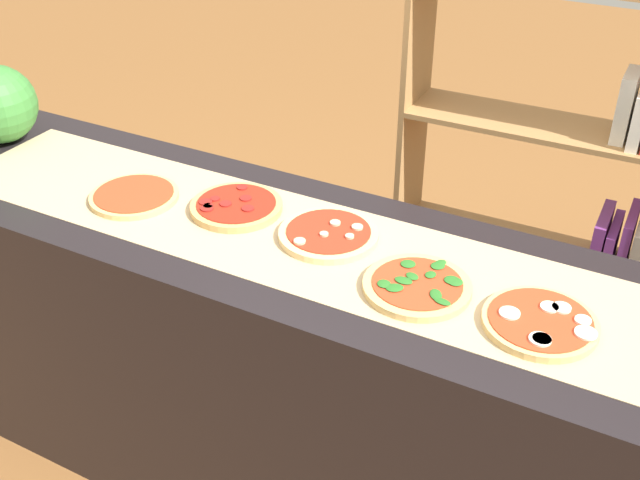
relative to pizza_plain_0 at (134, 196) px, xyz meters
name	(u,v)px	position (x,y,z in m)	size (l,w,h in m)	color
counter	(320,383)	(0.56, 0.03, -0.47)	(2.67, 0.61, 0.92)	black
parchment_paper	(320,246)	(0.56, 0.03, -0.01)	(2.21, 0.41, 0.00)	tan
pizza_plain_0	(134,196)	(0.00, 0.00, 0.00)	(0.24, 0.24, 0.02)	#DBB26B
pizza_pepperoni_1	(236,206)	(0.28, 0.08, 0.00)	(0.25, 0.25, 0.03)	tan
pizza_mushroom_2	(329,234)	(0.56, 0.07, 0.00)	(0.26, 0.26, 0.03)	#E5C17F
pizza_spinach_3	(417,286)	(0.85, -0.03, 0.00)	(0.25, 0.25, 0.02)	#DBB26B
pizza_mozzarella_4	(541,322)	(1.13, -0.03, 0.00)	(0.25, 0.25, 0.02)	#DBB26B
bookshelf	(567,200)	(1.00, 0.98, -0.24)	(0.92, 0.27, 1.41)	#A87A47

